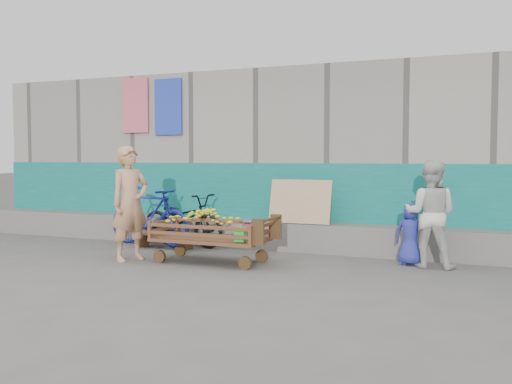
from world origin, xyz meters
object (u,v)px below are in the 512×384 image
at_px(woman, 430,214).
at_px(child, 411,234).
at_px(bench, 164,237).
at_px(vendor_man, 130,203).
at_px(bicycle_blue, 149,216).
at_px(banana_cart, 209,227).
at_px(bicycle_dark, 182,220).

relative_size(woman, child, 1.68).
bearing_deg(bench, vendor_man, -83.40).
distance_m(bench, bicycle_blue, 0.53).
height_order(banana_cart, woman, woman).
distance_m(child, bicycle_blue, 4.33).
distance_m(bench, bicycle_dark, 0.46).
relative_size(bench, woman, 0.72).
bearing_deg(woman, bench, 1.86).
xyz_separation_m(banana_cart, bench, (-1.25, 0.83, -0.31)).
bearing_deg(bicycle_dark, bench, 169.59).
xyz_separation_m(vendor_man, bicycle_blue, (-0.52, 1.29, -0.33)).
distance_m(bicycle_dark, bicycle_blue, 0.56).
bearing_deg(bicycle_blue, vendor_man, -150.48).
height_order(child, bicycle_blue, bicycle_blue).
bearing_deg(bench, woman, -0.13).
bearing_deg(vendor_man, banana_cart, -53.13).
bearing_deg(bicycle_dark, vendor_man, -170.39).
relative_size(woman, bicycle_blue, 0.87).
distance_m(banana_cart, woman, 3.07).
bearing_deg(vendor_man, child, -50.66).
height_order(woman, child, woman).
bearing_deg(woman, bicycle_dark, -3.18).
height_order(bench, bicycle_dark, bicycle_dark).
height_order(banana_cart, bicycle_blue, bicycle_blue).
relative_size(banana_cart, vendor_man, 1.05).
relative_size(vendor_man, child, 1.91).
bearing_deg(child, vendor_man, 22.34).
distance_m(bench, woman, 4.23).
bearing_deg(child, woman, 168.83).
bearing_deg(bicycle_blue, woman, -84.67).
height_order(bench, child, child).
bearing_deg(bicycle_dark, child, -84.79).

